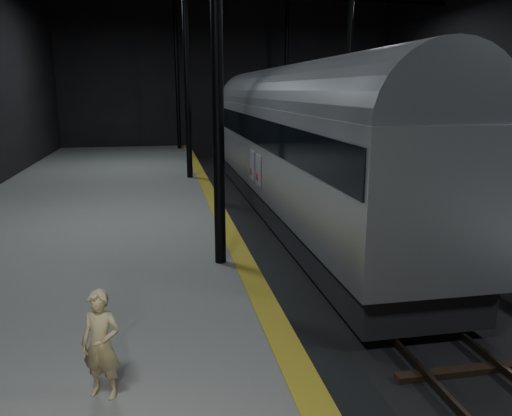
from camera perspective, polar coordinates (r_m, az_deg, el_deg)
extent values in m
plane|color=black|center=(16.79, 7.34, -4.04)|extent=(44.00, 44.00, 0.00)
cube|color=#595956|center=(16.04, -19.06, -3.65)|extent=(9.00, 43.80, 1.00)
cube|color=olive|center=(15.83, -3.81, -1.25)|extent=(0.50, 43.80, 0.01)
cube|color=#3F3328|center=(16.54, 4.98, -3.63)|extent=(0.08, 43.00, 0.14)
cube|color=#3F3328|center=(16.97, 9.68, -3.33)|extent=(0.08, 43.00, 0.14)
cube|color=black|center=(16.77, 7.35, -3.84)|extent=(2.40, 42.00, 0.12)
cylinder|color=black|center=(11.32, -4.50, 18.44)|extent=(0.26, 0.26, 10.00)
cylinder|color=black|center=(23.26, -7.94, 15.73)|extent=(0.26, 0.26, 10.00)
cylinder|color=black|center=(24.87, 10.52, 15.48)|extent=(0.26, 0.26, 10.00)
cylinder|color=black|center=(35.24, -9.02, 14.85)|extent=(0.26, 0.26, 10.00)
cylinder|color=black|center=(36.32, 3.47, 14.94)|extent=(0.26, 0.26, 10.00)
cube|color=#A7ABAF|center=(19.59, 4.33, 6.79)|extent=(3.14, 21.64, 3.25)
cube|color=black|center=(19.93, 4.23, 0.97)|extent=(2.87, 21.21, 0.92)
cube|color=black|center=(19.52, 4.37, 9.00)|extent=(3.20, 21.32, 0.97)
cylinder|color=slate|center=(19.48, 4.41, 11.54)|extent=(3.08, 21.43, 3.08)
cube|color=black|center=(13.17, 12.79, -7.73)|extent=(1.95, 2.38, 0.38)
cube|color=black|center=(27.26, 0.10, 3.51)|extent=(1.95, 2.38, 0.38)
cube|color=silver|center=(18.28, 0.32, 4.30)|extent=(0.04, 0.81, 1.14)
cube|color=silver|center=(19.54, -0.42, 4.89)|extent=(0.04, 0.81, 1.14)
cylinder|color=maroon|center=(18.51, 0.14, 3.57)|extent=(0.03, 0.28, 0.28)
cylinder|color=maroon|center=(19.77, -0.58, 4.20)|extent=(0.03, 0.28, 0.28)
imported|color=#95865B|center=(7.06, -17.27, -14.66)|extent=(0.64, 0.54, 1.49)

